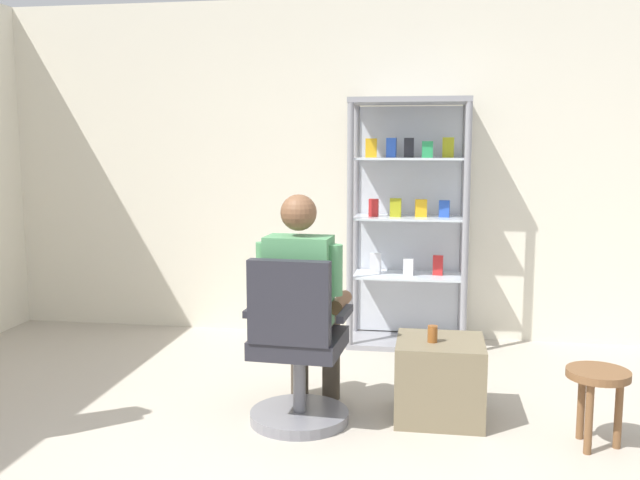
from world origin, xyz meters
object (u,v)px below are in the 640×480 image
object	(u,v)px
display_cabinet_main	(409,221)
storage_crate	(440,379)
office_chair	(297,357)
tea_glass	(433,334)
seated_shopkeeper	(304,294)
wooden_stool	(598,386)

from	to	relation	value
display_cabinet_main	storage_crate	size ratio (longest dim) A/B	3.85
display_cabinet_main	office_chair	xyz separation A→B (m)	(-0.55, -1.76, -0.57)
display_cabinet_main	tea_glass	bearing A→B (deg)	-82.95
office_chair	display_cabinet_main	bearing A→B (deg)	72.83
seated_shopkeeper	storage_crate	world-z (taller)	seated_shopkeeper
office_chair	wooden_stool	xyz separation A→B (m)	(1.58, -0.04, -0.06)
wooden_stool	storage_crate	bearing A→B (deg)	161.18
storage_crate	tea_glass	xyz separation A→B (m)	(-0.05, -0.04, 0.28)
office_chair	wooden_stool	world-z (taller)	office_chair
office_chair	wooden_stool	bearing A→B (deg)	-1.27
display_cabinet_main	tea_glass	world-z (taller)	display_cabinet_main
office_chair	tea_glass	xyz separation A→B (m)	(0.74, 0.19, 0.11)
seated_shopkeeper	storage_crate	size ratio (longest dim) A/B	2.62
storage_crate	display_cabinet_main	bearing A→B (deg)	98.92
tea_glass	wooden_stool	bearing A→B (deg)	-15.24
office_chair	storage_crate	distance (m)	0.84
wooden_stool	office_chair	bearing A→B (deg)	178.73
seated_shopkeeper	display_cabinet_main	bearing A→B (deg)	71.53
seated_shopkeeper	storage_crate	bearing A→B (deg)	5.40
office_chair	storage_crate	world-z (taller)	office_chair
display_cabinet_main	wooden_stool	size ratio (longest dim) A/B	4.61
storage_crate	wooden_stool	distance (m)	0.85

